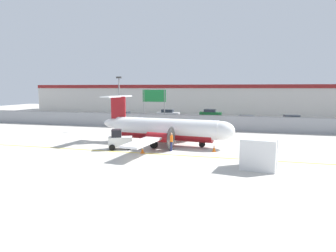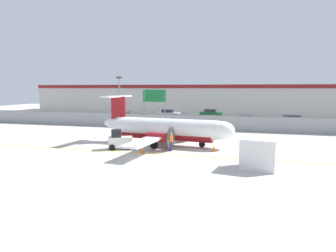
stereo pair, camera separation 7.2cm
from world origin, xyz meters
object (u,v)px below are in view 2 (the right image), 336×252
at_px(parked_car_1, 168,114).
at_px(apron_light_pole, 119,99).
at_px(ground_crew_worker, 171,141).
at_px(commuter_airplane, 168,129).
at_px(parked_car_2, 211,113).
at_px(traffic_cone_near_left, 142,150).
at_px(parked_car_3, 246,120).
at_px(cargo_container, 259,154).
at_px(traffic_cone_near_right, 214,148).
at_px(baggage_tug, 120,140).
at_px(highway_sign, 154,99).
at_px(parked_car_0, 124,116).
at_px(parked_car_4, 293,120).

bearing_deg(parked_car_1, apron_light_pole, -99.96).
bearing_deg(ground_crew_worker, commuter_airplane, -68.04).
bearing_deg(parked_car_2, commuter_airplane, -91.50).
relative_size(traffic_cone_near_left, parked_car_3, 0.15).
bearing_deg(commuter_airplane, cargo_container, -32.96).
bearing_deg(traffic_cone_near_left, apron_light_pole, 121.67).
relative_size(traffic_cone_near_right, parked_car_1, 0.15).
distance_m(commuter_airplane, apron_light_pole, 12.67).
relative_size(ground_crew_worker, parked_car_2, 0.40).
bearing_deg(commuter_airplane, parked_car_2, 94.78).
height_order(traffic_cone_near_left, parked_car_2, parked_car_2).
xyz_separation_m(baggage_tug, traffic_cone_near_left, (2.68, -1.16, -0.54)).
bearing_deg(baggage_tug, traffic_cone_near_left, -45.58).
bearing_deg(parked_car_1, parked_car_3, -34.17).
bearing_deg(traffic_cone_near_right, baggage_tug, -172.28).
height_order(parked_car_2, apron_light_pole, apron_light_pole).
bearing_deg(highway_sign, traffic_cone_near_right, -55.79).
bearing_deg(parked_car_2, highway_sign, -113.49).
xyz_separation_m(cargo_container, parked_car_0, (-21.76, 26.02, -0.21)).
relative_size(commuter_airplane, parked_car_2, 3.83).
relative_size(parked_car_2, parked_car_3, 0.96).
xyz_separation_m(traffic_cone_near_right, parked_car_0, (-18.01, 20.99, 0.58)).
bearing_deg(ground_crew_worker, highway_sign, -66.38).
relative_size(parked_car_0, parked_car_2, 1.02).
bearing_deg(ground_crew_worker, traffic_cone_near_right, -168.68).
xyz_separation_m(parked_car_4, highway_sign, (-20.14, -5.92, 3.24)).
relative_size(baggage_tug, traffic_cone_near_right, 4.02).
height_order(ground_crew_worker, traffic_cone_near_left, ground_crew_worker).
xyz_separation_m(ground_crew_worker, traffic_cone_near_right, (3.87, 0.70, -0.64)).
relative_size(cargo_container, apron_light_pole, 0.37).
height_order(commuter_airplane, traffic_cone_near_right, commuter_airplane).
bearing_deg(parked_car_1, parked_car_2, 16.96).
relative_size(traffic_cone_near_left, traffic_cone_near_right, 1.00).
relative_size(parked_car_0, parked_car_3, 0.98).
xyz_separation_m(cargo_container, highway_sign, (-14.48, 20.83, 3.04)).
height_order(parked_car_3, highway_sign, highway_sign).
bearing_deg(commuter_airplane, highway_sign, 119.26).
relative_size(parked_car_2, apron_light_pole, 0.58).
height_order(ground_crew_worker, cargo_container, cargo_container).
relative_size(baggage_tug, parked_car_4, 0.59).
xyz_separation_m(parked_car_3, parked_car_4, (6.83, 2.32, 0.00)).
bearing_deg(parked_car_0, parked_car_2, 38.35).
bearing_deg(traffic_cone_near_right, commuter_airplane, 157.33).
xyz_separation_m(cargo_container, parked_car_2, (-7.89, 35.96, -0.21)).
distance_m(ground_crew_worker, parked_car_2, 31.63).
height_order(parked_car_0, parked_car_1, same).
bearing_deg(highway_sign, apron_light_pole, -121.48).
xyz_separation_m(parked_car_1, apron_light_pole, (-2.10, -17.60, 3.41)).
relative_size(ground_crew_worker, highway_sign, 0.31).
bearing_deg(highway_sign, baggage_tug, -83.30).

